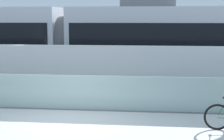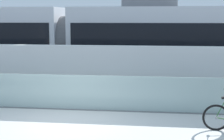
{
  "view_description": "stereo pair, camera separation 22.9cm",
  "coord_description": "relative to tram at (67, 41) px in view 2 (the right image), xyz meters",
  "views": [
    {
      "loc": [
        2.48,
        -9.9,
        3.02
      ],
      "look_at": [
        1.11,
        2.35,
        1.25
      ],
      "focal_mm": 59.46,
      "sensor_mm": 36.0,
      "label": 1
    },
    {
      "loc": [
        2.71,
        -9.87,
        3.02
      ],
      "look_at": [
        1.11,
        2.35,
        1.25
      ],
      "focal_mm": 59.46,
      "sensor_mm": 36.0,
      "label": 2
    }
  ],
  "objects": [
    {
      "name": "glass_parapet",
      "position": [
        1.58,
        -5.0,
        -1.33
      ],
      "size": [
        32.0,
        0.05,
        1.13
      ],
      "primitive_type": "cube",
      "color": "#ADC6C1",
      "rests_on": "ground"
    },
    {
      "name": "tram",
      "position": [
        0.0,
        0.0,
        0.0
      ],
      "size": [
        22.56,
        2.54,
        3.81
      ],
      "color": "silver",
      "rests_on": "ground"
    },
    {
      "name": "tram_rail_far",
      "position": [
        1.58,
        0.72,
        -1.89
      ],
      "size": [
        32.0,
        0.08,
        0.01
      ],
      "primitive_type": "cube",
      "color": "#595654",
      "rests_on": "ground"
    },
    {
      "name": "tram_rail_near",
      "position": [
        1.58,
        -0.72,
        -1.89
      ],
      "size": [
        32.0,
        0.08,
        0.01
      ],
      "primitive_type": "cube",
      "color": "#595654",
      "rests_on": "ground"
    },
    {
      "name": "concrete_barrier_wall",
      "position": [
        1.58,
        -3.2,
        -0.91
      ],
      "size": [
        32.0,
        0.36,
        1.97
      ],
      "primitive_type": "cube",
      "color": "white",
      "rests_on": "ground"
    },
    {
      "name": "ground_plane",
      "position": [
        1.58,
        -6.85,
        -1.89
      ],
      "size": [
        200.0,
        200.0,
        0.0
      ],
      "primitive_type": "plane",
      "color": "slate"
    },
    {
      "name": "bike_path_deck",
      "position": [
        1.58,
        -6.85,
        -1.89
      ],
      "size": [
        32.0,
        3.2,
        0.01
      ],
      "primitive_type": "cube",
      "color": "silver",
      "rests_on": "ground"
    }
  ]
}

